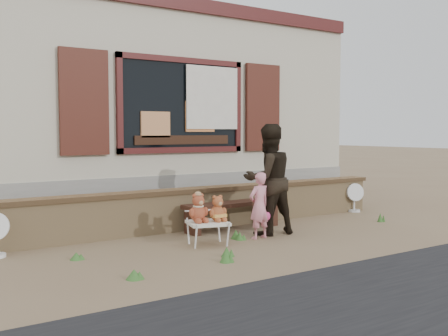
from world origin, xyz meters
TOP-DOWN VIEW (x-y plane):
  - ground at (0.00, 0.00)m, footprint 80.00×80.00m
  - shopfront at (0.00, 4.49)m, footprint 8.04×5.13m
  - brick_wall at (0.00, 1.00)m, footprint 7.10×0.36m
  - bench at (0.16, 0.59)m, footprint 1.75×0.41m
  - folding_chair at (-0.79, -0.20)m, footprint 0.64×0.60m
  - teddy_bear_left at (-0.93, -0.16)m, footprint 0.35×0.33m
  - teddy_bear_right at (-0.66, -0.23)m, footprint 0.32×0.30m
  - child at (0.07, -0.24)m, footprint 0.38×0.27m
  - adult at (0.39, -0.05)m, footprint 0.88×0.71m
  - fan_right at (3.20, 0.80)m, footprint 0.36×0.24m
  - grass_tufts at (-0.93, -0.61)m, footprint 5.43×1.36m

SIDE VIEW (x-z plane):
  - ground at x=0.00m, z-range 0.00..0.00m
  - grass_tufts at x=-0.93m, z-range -0.02..0.14m
  - fan_right at x=3.20m, z-range 0.00..0.57m
  - folding_chair at x=-0.79m, z-range 0.13..0.47m
  - bench at x=0.16m, z-range 0.10..0.55m
  - brick_wall at x=0.00m, z-range 0.01..0.67m
  - child at x=0.07m, z-range 0.00..0.98m
  - teddy_bear_right at x=-0.66m, z-range 0.33..0.70m
  - teddy_bear_left at x=-0.93m, z-range 0.33..0.74m
  - adult at x=0.39m, z-range 0.00..1.70m
  - shopfront at x=0.00m, z-range 0.00..4.00m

